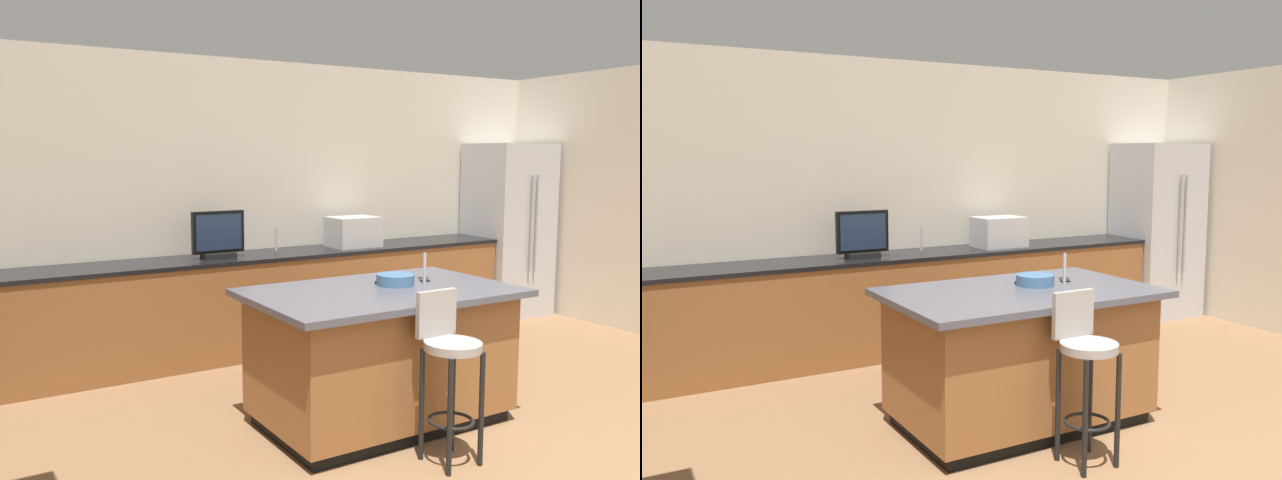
# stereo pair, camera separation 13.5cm
# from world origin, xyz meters

# --- Properties ---
(wall_back) EXTENTS (7.18, 0.12, 2.71)m
(wall_back) POSITION_xyz_m (0.00, 4.36, 1.35)
(wall_back) COLOR beige
(wall_back) RESTS_ON ground_plane
(counter_back) EXTENTS (4.98, 0.62, 0.91)m
(counter_back) POSITION_xyz_m (-0.06, 3.98, 0.46)
(counter_back) COLOR brown
(counter_back) RESTS_ON ground_plane
(kitchen_island) EXTENTS (1.79, 1.10, 0.92)m
(kitchen_island) POSITION_xyz_m (-0.28, 2.03, 0.47)
(kitchen_island) COLOR black
(kitchen_island) RESTS_ON ground_plane
(refrigerator) EXTENTS (0.84, 0.74, 1.95)m
(refrigerator) POSITION_xyz_m (2.86, 3.93, 0.97)
(refrigerator) COLOR #B7BABF
(refrigerator) RESTS_ON ground_plane
(microwave) EXTENTS (0.48, 0.36, 0.30)m
(microwave) POSITION_xyz_m (0.77, 3.98, 1.06)
(microwave) COLOR #B7BABF
(microwave) RESTS_ON counter_back
(tv_monitor) EXTENTS (0.48, 0.16, 0.42)m
(tv_monitor) POSITION_xyz_m (-0.68, 3.93, 1.11)
(tv_monitor) COLOR black
(tv_monitor) RESTS_ON counter_back
(sink_faucet_back) EXTENTS (0.02, 0.02, 0.24)m
(sink_faucet_back) POSITION_xyz_m (-0.03, 4.08, 1.03)
(sink_faucet_back) COLOR #B2B2B7
(sink_faucet_back) RESTS_ON counter_back
(sink_faucet_island) EXTENTS (0.02, 0.02, 0.22)m
(sink_faucet_island) POSITION_xyz_m (0.09, 2.03, 1.03)
(sink_faucet_island) COLOR #B2B2B7
(sink_faucet_island) RESTS_ON kitchen_island
(bar_stool_center) EXTENTS (0.34, 0.34, 1.02)m
(bar_stool_center) POSITION_xyz_m (-0.28, 1.35, 0.62)
(bar_stool_center) COLOR gray
(bar_stool_center) RESTS_ON ground_plane
(fruit_bowl) EXTENTS (0.26, 0.26, 0.07)m
(fruit_bowl) POSITION_xyz_m (-0.11, 2.11, 0.96)
(fruit_bowl) COLOR #3F668C
(fruit_bowl) RESTS_ON kitchen_island
(cell_phone) EXTENTS (0.14, 0.16, 0.01)m
(cell_phone) POSITION_xyz_m (0.19, 2.16, 0.93)
(cell_phone) COLOR black
(cell_phone) RESTS_ON kitchen_island
(tv_remote) EXTENTS (0.08, 0.18, 0.02)m
(tv_remote) POSITION_xyz_m (-0.17, 2.13, 0.93)
(tv_remote) COLOR black
(tv_remote) RESTS_ON kitchen_island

